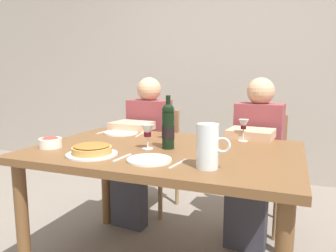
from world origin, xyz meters
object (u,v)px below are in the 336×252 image
chair_left (156,152)px  chair_right (260,162)px  dinner_plate_right_setting (149,160)px  diner_right (255,154)px  wine_glass_right_diner (244,126)px  wine_glass_centre (168,123)px  diner_left (143,144)px  water_pitcher (208,149)px  wine_glass_left_diner (147,132)px  baked_tart (92,150)px  wine_bottle (168,126)px  salad_bowl (50,142)px  dining_table (165,164)px  dinner_plate_left_setting (121,133)px

chair_left → chair_right: 0.90m
dinner_plate_right_setting → diner_right: diner_right is taller
wine_glass_right_diner → wine_glass_centre: bearing=-166.8°
wine_glass_right_diner → diner_left: diner_left is taller
dinner_plate_right_setting → diner_right: size_ratio=0.19×
wine_glass_centre → diner_left: size_ratio=0.12×
chair_left → diner_right: bearing=169.0°
water_pitcher → wine_glass_left_diner: size_ratio=1.45×
water_pitcher → baked_tart: (-0.62, 0.01, -0.06)m
dinner_plate_right_setting → diner_left: (-0.49, 0.94, -0.15)m
wine_glass_right_diner → wine_glass_centre: 0.48m
diner_right → wine_glass_right_diner: bearing=85.2°
diner_left → wine_bottle: bearing=130.6°
salad_bowl → diner_left: 0.91m
dining_table → baked_tart: baked_tart is taller
water_pitcher → salad_bowl: 0.96m
chair_right → dinner_plate_right_setting: bearing=75.3°
salad_bowl → chair_left: (0.18, 1.12, -0.30)m
water_pitcher → diner_right: 0.99m
salad_bowl → wine_glass_centre: size_ratio=0.89×
wine_glass_right_diner → chair_left: 1.05m
wine_bottle → dining_table: bearing=-163.1°
chair_left → chair_right: same height
wine_bottle → chair_left: 1.08m
water_pitcher → dinner_plate_right_setting: 0.31m
wine_bottle → chair_left: size_ratio=0.35×
dining_table → dinner_plate_right_setting: dinner_plate_right_setting is taller
dining_table → salad_bowl: salad_bowl is taller
water_pitcher → diner_right: size_ratio=0.17×
wine_glass_left_diner → dinner_plate_left_setting: wine_glass_left_diner is taller
wine_glass_left_diner → wine_glass_right_diner: size_ratio=1.00×
dinner_plate_left_setting → wine_glass_centre: bearing=-8.9°
baked_tart → chair_right: chair_right is taller
wine_glass_left_diner → chair_right: bearing=59.9°
dining_table → diner_left: 0.81m
dining_table → salad_bowl: 0.67m
wine_bottle → diner_left: size_ratio=0.26×
dinner_plate_left_setting → chair_left: size_ratio=0.27×
wine_bottle → chair_right: size_ratio=0.35×
wine_bottle → wine_glass_right_diner: (0.37, 0.37, -0.03)m
wine_bottle → dinner_plate_right_setting: size_ratio=1.38×
water_pitcher → baked_tart: size_ratio=0.76×
diner_right → wine_bottle: bearing=62.3°
baked_tart → diner_left: (-0.16, 0.95, -0.17)m
wine_glass_left_diner → diner_left: 0.84m
wine_glass_centre → chair_right: size_ratio=0.17×
dining_table → diner_left: bearing=124.8°
wine_glass_right_diner → dining_table: bearing=-136.2°
water_pitcher → diner_left: (-0.79, 0.96, -0.23)m
water_pitcher → chair_left: bearing=122.9°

